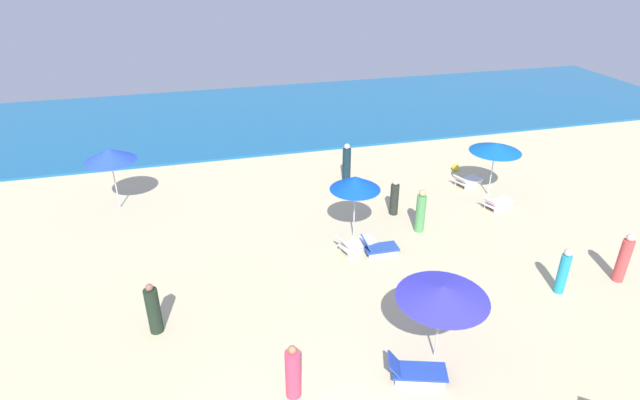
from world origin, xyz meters
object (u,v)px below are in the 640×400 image
at_px(umbrella_3, 109,155).
at_px(beachgoer_7, 293,373).
at_px(lounge_chair_2_0, 467,181).
at_px(beachgoer_3, 347,163).
at_px(beach_ball_0, 456,167).
at_px(beachgoer_6, 394,198).
at_px(umbrella_4, 355,183).
at_px(beachgoer_0, 153,310).
at_px(beachgoer_5, 563,272).
at_px(lounge_chair_1_0, 415,371).
at_px(lounge_chair_4_0, 378,248).
at_px(beachgoer_4, 421,212).
at_px(umbrella_1, 443,292).
at_px(lounge_chair_4_1, 355,244).
at_px(beachgoer_1, 624,259).
at_px(umbrella_2, 496,147).
at_px(lounge_chair_2_1, 497,203).

relative_size(umbrella_3, beachgoer_7, 1.67).
xyz_separation_m(lounge_chair_2_0, beachgoer_3, (-5.02, 1.94, 0.58)).
bearing_deg(beach_ball_0, beachgoer_6, -143.97).
distance_m(umbrella_4, beachgoer_0, 7.86).
bearing_deg(umbrella_4, beachgoer_5, -42.24).
distance_m(lounge_chair_1_0, beach_ball_0, 13.42).
bearing_deg(lounge_chair_2_0, beachgoer_5, 153.02).
height_order(beachgoer_5, beachgoer_7, beachgoer_5).
height_order(lounge_chair_4_0, beachgoer_4, beachgoer_4).
relative_size(umbrella_1, beachgoer_0, 1.45).
distance_m(lounge_chair_1_0, lounge_chair_4_1, 5.98).
height_order(lounge_chair_4_1, beachgoer_6, beachgoer_6).
relative_size(beachgoer_5, beachgoer_6, 1.05).
bearing_deg(beachgoer_6, beachgoer_5, -137.96).
bearing_deg(beach_ball_0, lounge_chair_2_0, -99.75).
xyz_separation_m(umbrella_3, beachgoer_6, (10.66, -3.29, -1.62)).
bearing_deg(beachgoer_6, lounge_chair_4_0, 162.55).
distance_m(umbrella_3, lounge_chair_4_1, 10.19).
bearing_deg(beachgoer_4, lounge_chair_4_0, 52.92).
bearing_deg(beachgoer_1, umbrella_3, 82.40).
bearing_deg(umbrella_1, beachgoer_5, 17.40).
bearing_deg(lounge_chair_1_0, umbrella_3, 52.50).
height_order(lounge_chair_4_0, beachgoer_5, beachgoer_5).
distance_m(umbrella_4, beachgoer_4, 2.89).
relative_size(umbrella_2, beach_ball_0, 7.21).
xyz_separation_m(lounge_chair_4_1, beachgoer_7, (-3.40, -5.70, 0.43)).
distance_m(lounge_chair_4_0, beachgoer_3, 6.19).
relative_size(lounge_chair_2_0, beachgoer_1, 0.86).
bearing_deg(umbrella_1, umbrella_2, 51.71).
bearing_deg(beachgoer_4, lounge_chair_2_0, -115.21).
bearing_deg(beachgoer_0, beach_ball_0, 127.96).
xyz_separation_m(beachgoer_0, beach_ball_0, (13.41, 7.94, -0.58)).
xyz_separation_m(beachgoer_1, beachgoer_7, (-11.10, -1.95, -0.10)).
bearing_deg(beachgoer_1, beachgoer_4, 70.11).
bearing_deg(umbrella_3, lounge_chair_4_1, -33.39).
distance_m(beachgoer_5, beach_ball_0, 9.33).
bearing_deg(beachgoer_4, beachgoer_6, -48.48).
bearing_deg(beachgoer_4, beach_ball_0, -105.41).
bearing_deg(beachgoer_3, umbrella_1, -122.95).
bearing_deg(umbrella_4, lounge_chair_2_0, 24.91).
bearing_deg(beachgoer_0, beachgoer_5, 91.31).
bearing_deg(beachgoer_3, lounge_chair_1_0, -126.73).
relative_size(umbrella_2, beachgoer_6, 1.57).
distance_m(lounge_chair_2_0, beachgoer_5, 7.71).
bearing_deg(lounge_chair_2_1, beachgoer_6, 62.74).
xyz_separation_m(umbrella_1, beach_ball_0, (6.26, 10.78, -1.92)).
bearing_deg(umbrella_1, beachgoer_3, 85.03).
bearing_deg(lounge_chair_4_1, umbrella_4, -32.01).
relative_size(lounge_chair_2_0, lounge_chair_4_1, 0.94).
bearing_deg(umbrella_2, lounge_chair_4_1, -158.01).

